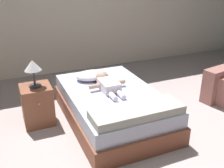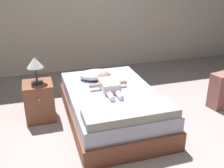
{
  "view_description": "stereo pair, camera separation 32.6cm",
  "coord_description": "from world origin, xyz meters",
  "views": [
    {
      "loc": [
        -1.39,
        -1.85,
        1.79
      ],
      "look_at": [
        -0.2,
        0.91,
        0.51
      ],
      "focal_mm": 42.26,
      "sensor_mm": 36.0,
      "label": 1
    },
    {
      "loc": [
        -1.08,
        -1.96,
        1.79
      ],
      "look_at": [
        -0.2,
        0.91,
        0.51
      ],
      "focal_mm": 42.26,
      "sensor_mm": 36.0,
      "label": 2
    }
  ],
  "objects": [
    {
      "name": "toothbrush",
      "position": [
        0.02,
        1.13,
        0.41
      ],
      "size": [
        0.05,
        0.15,
        0.02
      ],
      "color": "#3E8CE1",
      "rests_on": "bed"
    },
    {
      "name": "blanket",
      "position": [
        -0.2,
        0.25,
        0.45
      ],
      "size": [
        0.99,
        0.33,
        0.09
      ],
      "color": "#A2A59C",
      "rests_on": "bed"
    },
    {
      "name": "lamp",
      "position": [
        -1.09,
        1.22,
        0.75
      ],
      "size": [
        0.2,
        0.2,
        0.34
      ],
      "color": "#333338",
      "rests_on": "nightstand"
    },
    {
      "name": "ground_plane",
      "position": [
        0.0,
        0.0,
        0.0
      ],
      "size": [
        8.0,
        8.0,
        0.0
      ],
      "primitive_type": "plane",
      "color": "#AC9B9A"
    },
    {
      "name": "pillow",
      "position": [
        -0.29,
        1.4,
        0.46
      ],
      "size": [
        0.45,
        0.33,
        0.12
      ],
      "color": "silver",
      "rests_on": "bed"
    },
    {
      "name": "nightstand",
      "position": [
        -1.09,
        1.22,
        0.25
      ],
      "size": [
        0.37,
        0.4,
        0.5
      ],
      "color": "brown",
      "rests_on": "ground_plane"
    },
    {
      "name": "baby",
      "position": [
        -0.22,
        1.01,
        0.47
      ],
      "size": [
        0.49,
        0.65,
        0.17
      ],
      "color": "white",
      "rests_on": "bed"
    },
    {
      "name": "bed",
      "position": [
        -0.2,
        0.91,
        0.2
      ],
      "size": [
        1.1,
        1.75,
        0.41
      ],
      "color": "brown",
      "rests_on": "ground_plane"
    }
  ]
}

